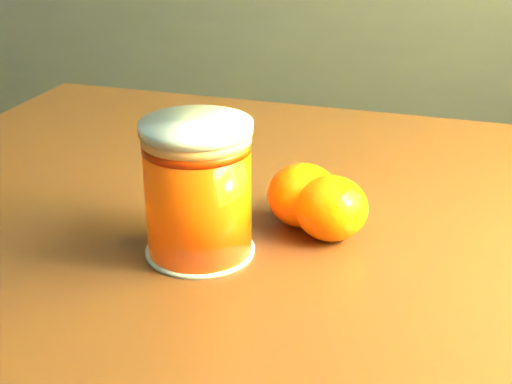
# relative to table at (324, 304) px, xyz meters

# --- Properties ---
(kitchen_counter) EXTENTS (3.15, 0.60, 0.90)m
(kitchen_counter) POSITION_rel_table_xyz_m (-1.00, 1.42, -0.18)
(kitchen_counter) COLOR #48494C
(kitchen_counter) RESTS_ON ground
(table) EXTENTS (0.99, 0.71, 0.73)m
(table) POSITION_rel_table_xyz_m (0.00, 0.00, 0.00)
(table) COLOR brown
(table) RESTS_ON ground
(juice_glass) EXTENTS (0.09, 0.09, 0.11)m
(juice_glass) POSITION_rel_table_xyz_m (-0.09, -0.09, 0.15)
(juice_glass) COLOR #F24604
(juice_glass) RESTS_ON table
(orange_front) EXTENTS (0.08, 0.08, 0.06)m
(orange_front) POSITION_rel_table_xyz_m (-0.02, -0.01, 0.12)
(orange_front) COLOR orange
(orange_front) RESTS_ON table
(orange_back) EXTENTS (0.07, 0.07, 0.06)m
(orange_back) POSITION_rel_table_xyz_m (0.01, -0.03, 0.12)
(orange_back) COLOR orange
(orange_back) RESTS_ON table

